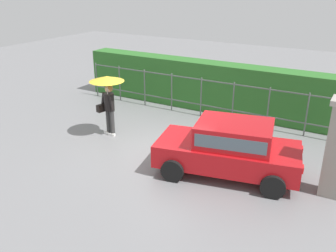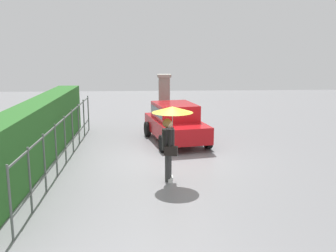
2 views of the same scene
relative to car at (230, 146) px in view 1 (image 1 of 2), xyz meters
The scene contains 5 objects.
ground_plane 2.45m from the car, behind, with size 40.00×40.00×0.00m, color slate.
car is the anchor object (origin of this frame).
pedestrian 4.47m from the car, behind, with size 1.11×1.11×2.04m.
fence_section 4.47m from the car, 125.03° to the left, with size 10.23×0.05×1.50m.
hedge_row 5.22m from the car, 119.44° to the left, with size 11.18×0.90×1.90m, color #2D6B28.
Camera 1 is at (5.22, -8.56, 4.88)m, focal length 38.82 mm.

